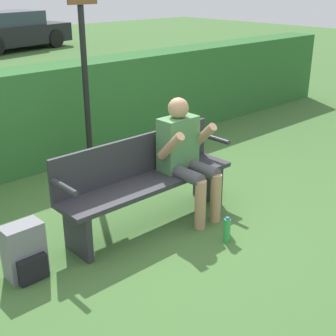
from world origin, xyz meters
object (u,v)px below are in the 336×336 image
object	(u,v)px
park_bench	(146,179)
water_bottle	(227,230)
parked_car	(11,32)
signpost	(85,68)
backpack	(25,252)
person_seated	(185,152)

from	to	relation	value
park_bench	water_bottle	bearing A→B (deg)	-69.15
parked_car	signpost	bearing A→B (deg)	-123.95
parked_car	backpack	bearing A→B (deg)	-128.00
person_seated	signpost	xyz separation A→B (m)	(-0.12, 1.56, 0.65)
park_bench	backpack	xyz separation A→B (m)	(-1.32, -0.04, -0.25)
signpost	parked_car	world-z (taller)	signpost
park_bench	parked_car	bearing A→B (deg)	70.09
park_bench	parked_car	distance (m)	13.50
park_bench	signpost	size ratio (longest dim) A/B	0.82
water_bottle	parked_car	world-z (taller)	parked_car
person_seated	backpack	xyz separation A→B (m)	(-1.74, 0.08, -0.46)
signpost	parked_car	xyz separation A→B (m)	(4.30, 11.26, -0.71)
backpack	parked_car	world-z (taller)	parked_car
park_bench	signpost	xyz separation A→B (m)	(0.30, 1.43, 0.86)
person_seated	water_bottle	xyz separation A→B (m)	(-0.11, -0.68, -0.56)
parked_car	person_seated	bearing A→B (deg)	-121.13
backpack	water_bottle	size ratio (longest dim) A/B	1.83
park_bench	backpack	distance (m)	1.35
backpack	parked_car	bearing A→B (deg)	65.07
park_bench	water_bottle	distance (m)	0.93
park_bench	parked_car	size ratio (longest dim) A/B	0.43
backpack	water_bottle	world-z (taller)	backpack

